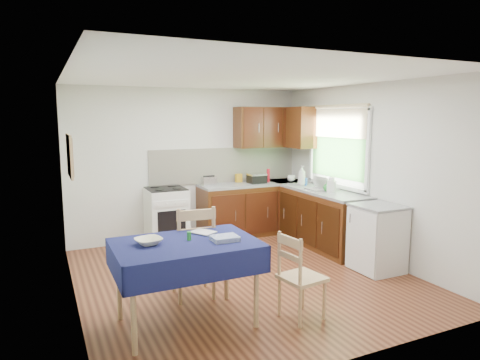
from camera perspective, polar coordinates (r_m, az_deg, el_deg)
name	(u,v)px	position (r m, az deg, el deg)	size (l,w,h in m)	color
floor	(243,276)	(5.62, 0.45, -12.72)	(4.20, 4.20, 0.00)	#482113
ceiling	(244,77)	(5.27, 0.48, 13.59)	(4.00, 4.20, 0.02)	white
wall_back	(190,164)	(7.24, -6.74, 2.16)	(4.00, 0.02, 2.50)	silver
wall_front	(357,214)	(3.55, 15.29, -4.40)	(4.00, 0.02, 2.50)	silver
wall_left	(71,192)	(4.80, -21.63, -1.45)	(0.02, 4.20, 2.50)	silver
wall_right	(369,172)	(6.41, 16.80, 1.09)	(0.02, 4.20, 2.50)	silver
base_cabinets	(284,214)	(7.17, 5.92, -4.52)	(1.90, 2.30, 0.86)	#361F09
worktop_back	(253,184)	(7.41, 1.77, -0.53)	(1.90, 0.60, 0.04)	slate
worktop_right	(324,191)	(6.78, 11.11, -1.50)	(0.60, 1.70, 0.04)	slate
worktop_corner	(285,182)	(7.72, 6.08, -0.21)	(0.60, 0.60, 0.04)	slate
splashback	(225,165)	(7.46, -1.96, 2.01)	(2.70, 0.02, 0.60)	white
upper_cabinets	(278,127)	(7.55, 5.04, 7.00)	(1.20, 0.85, 0.70)	#361F09
stove	(166,216)	(6.94, -9.77, -4.79)	(0.60, 0.61, 0.92)	white
window	(337,141)	(6.90, 12.87, 5.06)	(0.04, 1.48, 1.26)	#2C5E27
fridge	(377,238)	(5.97, 17.85, -7.39)	(0.58, 0.60, 0.89)	white
corkboard	(70,156)	(5.06, -21.73, 3.00)	(0.04, 0.62, 0.47)	tan
dining_table	(186,252)	(4.22, -7.26, -9.56)	(1.37, 0.92, 0.83)	#101040
chair_far	(194,249)	(4.86, -6.18, -9.14)	(0.52, 0.52, 1.06)	tan
chair_near	(299,274)	(4.40, 7.84, -12.30)	(0.45, 0.45, 0.89)	tan
toaster	(209,181)	(7.04, -4.17, -0.17)	(0.23, 0.14, 0.18)	silver
sandwich_press	(257,178)	(7.37, 2.25, 0.22)	(0.28, 0.25, 0.17)	black
sauce_bottle	(268,176)	(7.46, 3.78, 0.59)	(0.05, 0.05, 0.23)	red
yellow_packet	(239,178)	(7.47, -0.17, 0.27)	(0.11, 0.07, 0.15)	gold
dish_rack	(322,188)	(6.83, 10.82, -1.04)	(0.44, 0.34, 0.21)	gray
kettle	(332,185)	(6.57, 12.11, -0.72)	(0.14, 0.14, 0.24)	white
cup	(291,178)	(7.61, 6.84, 0.22)	(0.14, 0.14, 0.11)	white
soap_bottle_a	(302,175)	(7.17, 8.23, 0.60)	(0.13, 0.13, 0.33)	white
soap_bottle_b	(304,180)	(7.21, 8.58, 0.01)	(0.08, 0.08, 0.18)	blue
soap_bottle_c	(327,186)	(6.67, 11.57, -0.80)	(0.12, 0.12, 0.16)	green
plate_bowl	(149,241)	(4.16, -12.10, -7.99)	(0.25, 0.25, 0.06)	#EEE7C3
book	(198,234)	(4.41, -5.66, -7.21)	(0.18, 0.24, 0.02)	white
spice_jar	(189,236)	(4.23, -6.81, -7.42)	(0.04, 0.04, 0.08)	#24842A
tea_towel	(225,238)	(4.20, -2.03, -7.77)	(0.26, 0.20, 0.05)	navy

